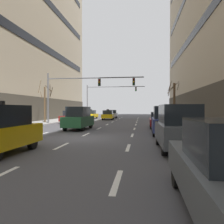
{
  "coord_description": "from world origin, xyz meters",
  "views": [
    {
      "loc": [
        3.98,
        -13.71,
        1.9
      ],
      "look_at": [
        0.33,
        13.87,
        1.45
      ],
      "focal_mm": 35.51,
      "sensor_mm": 36.0,
      "label": 1
    }
  ],
  "objects_px": {
    "car_driving_5": "(79,118)",
    "traffic_signal_1": "(105,94)",
    "taxi_driving_2": "(91,115)",
    "car_driving_4": "(112,114)",
    "taxi_driving_1": "(108,115)",
    "traffic_signal_0": "(82,87)",
    "street_tree_0": "(174,101)",
    "car_parked_2": "(165,121)",
    "car_parked_1": "(178,128)",
    "car_parked_3": "(159,120)",
    "street_tree_2": "(45,102)",
    "car_driving_3": "(72,117)"
  },
  "relations": [
    {
      "from": "traffic_signal_0",
      "to": "car_parked_3",
      "type": "bearing_deg",
      "value": -23.07
    },
    {
      "from": "taxi_driving_1",
      "to": "car_driving_3",
      "type": "distance_m",
      "value": 9.69
    },
    {
      "from": "car_parked_1",
      "to": "street_tree_2",
      "type": "distance_m",
      "value": 21.74
    },
    {
      "from": "street_tree_0",
      "to": "street_tree_2",
      "type": "distance_m",
      "value": 16.79
    },
    {
      "from": "car_parked_2",
      "to": "street_tree_2",
      "type": "xyz_separation_m",
      "value": [
        -13.92,
        10.71,
        1.71
      ]
    },
    {
      "from": "traffic_signal_0",
      "to": "street_tree_2",
      "type": "distance_m",
      "value": 5.86
    },
    {
      "from": "street_tree_0",
      "to": "car_parked_3",
      "type": "bearing_deg",
      "value": -107.41
    },
    {
      "from": "taxi_driving_1",
      "to": "traffic_signal_0",
      "type": "xyz_separation_m",
      "value": [
        -1.33,
        -11.47,
        3.62
      ]
    },
    {
      "from": "car_driving_5",
      "to": "traffic_signal_1",
      "type": "distance_m",
      "value": 25.84
    },
    {
      "from": "car_parked_2",
      "to": "traffic_signal_1",
      "type": "distance_m",
      "value": 30.1
    },
    {
      "from": "car_parked_1",
      "to": "car_parked_2",
      "type": "xyz_separation_m",
      "value": [
        0.0,
        5.91,
        -0.0
      ]
    },
    {
      "from": "car_parked_2",
      "to": "street_tree_2",
      "type": "distance_m",
      "value": 17.64
    },
    {
      "from": "car_driving_4",
      "to": "car_parked_3",
      "type": "relative_size",
      "value": 1.03
    },
    {
      "from": "street_tree_2",
      "to": "car_driving_4",
      "type": "bearing_deg",
      "value": 68.44
    },
    {
      "from": "car_driving_3",
      "to": "street_tree_2",
      "type": "xyz_separation_m",
      "value": [
        -3.3,
        -0.71,
        1.93
      ]
    },
    {
      "from": "car_driving_4",
      "to": "car_driving_5",
      "type": "distance_m",
      "value": 24.32
    },
    {
      "from": "car_driving_5",
      "to": "car_parked_2",
      "type": "height_order",
      "value": "car_parked_2"
    },
    {
      "from": "car_driving_5",
      "to": "traffic_signal_0",
      "type": "bearing_deg",
      "value": 102.2
    },
    {
      "from": "taxi_driving_2",
      "to": "car_driving_4",
      "type": "relative_size",
      "value": 0.99
    },
    {
      "from": "car_parked_2",
      "to": "car_parked_3",
      "type": "height_order",
      "value": "car_parked_2"
    },
    {
      "from": "car_parked_1",
      "to": "car_driving_5",
      "type": "bearing_deg",
      "value": 129.24
    },
    {
      "from": "car_driving_4",
      "to": "car_driving_3",
      "type": "bearing_deg",
      "value": -101.57
    },
    {
      "from": "street_tree_2",
      "to": "car_driving_3",
      "type": "bearing_deg",
      "value": 12.13
    },
    {
      "from": "street_tree_0",
      "to": "taxi_driving_2",
      "type": "bearing_deg",
      "value": 145.07
    },
    {
      "from": "car_driving_5",
      "to": "street_tree_2",
      "type": "xyz_separation_m",
      "value": [
        -6.67,
        7.74,
        1.71
      ]
    },
    {
      "from": "taxi_driving_1",
      "to": "taxi_driving_2",
      "type": "relative_size",
      "value": 1.0
    },
    {
      "from": "car_driving_4",
      "to": "traffic_signal_1",
      "type": "height_order",
      "value": "traffic_signal_1"
    },
    {
      "from": "taxi_driving_2",
      "to": "taxi_driving_1",
      "type": "bearing_deg",
      "value": -35.51
    },
    {
      "from": "car_parked_1",
      "to": "traffic_signal_0",
      "type": "xyz_separation_m",
      "value": [
        -8.56,
        14.93,
        3.38
      ]
    },
    {
      "from": "car_driving_4",
      "to": "street_tree_0",
      "type": "bearing_deg",
      "value": -53.75
    },
    {
      "from": "car_driving_4",
      "to": "street_tree_2",
      "type": "relative_size",
      "value": 0.79
    },
    {
      "from": "car_driving_4",
      "to": "car_parked_3",
      "type": "xyz_separation_m",
      "value": [
        7.37,
        -21.91,
        -0.02
      ]
    },
    {
      "from": "car_parked_1",
      "to": "street_tree_0",
      "type": "relative_size",
      "value": 0.79
    },
    {
      "from": "traffic_signal_1",
      "to": "street_tree_2",
      "type": "height_order",
      "value": "traffic_signal_1"
    },
    {
      "from": "traffic_signal_1",
      "to": "taxi_driving_1",
      "type": "bearing_deg",
      "value": -77.43
    },
    {
      "from": "car_driving_4",
      "to": "traffic_signal_0",
      "type": "relative_size",
      "value": 0.38
    },
    {
      "from": "car_driving_4",
      "to": "taxi_driving_1",
      "type": "bearing_deg",
      "value": -88.84
    },
    {
      "from": "car_driving_3",
      "to": "car_parked_1",
      "type": "relative_size",
      "value": 1.03
    },
    {
      "from": "taxi_driving_1",
      "to": "traffic_signal_0",
      "type": "height_order",
      "value": "traffic_signal_0"
    },
    {
      "from": "car_parked_1",
      "to": "traffic_signal_1",
      "type": "height_order",
      "value": "traffic_signal_1"
    },
    {
      "from": "taxi_driving_2",
      "to": "traffic_signal_1",
      "type": "bearing_deg",
      "value": 72.19
    },
    {
      "from": "car_parked_2",
      "to": "car_parked_3",
      "type": "relative_size",
      "value": 1.03
    },
    {
      "from": "car_driving_5",
      "to": "car_parked_1",
      "type": "bearing_deg",
      "value": -50.76
    },
    {
      "from": "traffic_signal_0",
      "to": "street_tree_0",
      "type": "relative_size",
      "value": 2.1
    },
    {
      "from": "taxi_driving_2",
      "to": "traffic_signal_1",
      "type": "distance_m",
      "value": 7.04
    },
    {
      "from": "car_driving_4",
      "to": "traffic_signal_0",
      "type": "height_order",
      "value": "traffic_signal_0"
    },
    {
      "from": "car_parked_2",
      "to": "car_parked_1",
      "type": "bearing_deg",
      "value": -90.0
    },
    {
      "from": "car_parked_3",
      "to": "street_tree_0",
      "type": "relative_size",
      "value": 0.77
    },
    {
      "from": "car_parked_2",
      "to": "traffic_signal_0",
      "type": "height_order",
      "value": "traffic_signal_0"
    },
    {
      "from": "taxi_driving_1",
      "to": "car_parked_3",
      "type": "xyz_separation_m",
      "value": [
        7.23,
        -15.12,
        -0.01
      ]
    }
  ]
}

